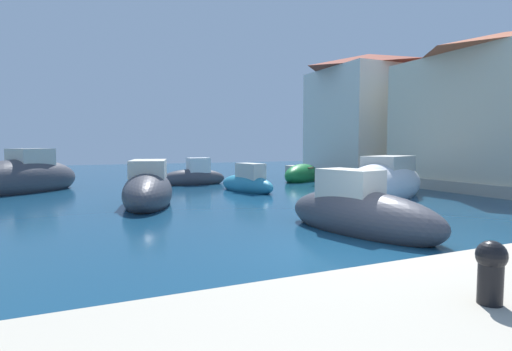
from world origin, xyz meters
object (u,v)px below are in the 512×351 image
object	(u,v)px
moored_boat_4	(383,184)
waterfront_building_annex	(367,111)
moored_boat_3	(359,214)
moored_boat_5	(302,175)
mooring_bollard	(491,269)
moored_boat_6	(194,177)
moored_boat_1	(148,190)
moored_boat_7	(23,179)
moored_boat_8	(247,183)
waterfront_building_main	(502,105)

from	to	relation	value
moored_boat_4	waterfront_building_annex	bearing A→B (deg)	-152.15
moored_boat_3	moored_boat_4	bearing A→B (deg)	120.65
waterfront_building_annex	moored_boat_5	bearing A→B (deg)	-164.95
moored_boat_4	mooring_bollard	distance (m)	12.25
moored_boat_3	moored_boat_4	size ratio (longest dim) A/B	0.70
moored_boat_4	moored_boat_6	bearing A→B (deg)	-84.46
moored_boat_1	moored_boat_6	xyz separation A→B (m)	(3.46, 6.38, -0.11)
moored_boat_3	moored_boat_7	distance (m)	15.43
moored_boat_7	waterfront_building_annex	xyz separation A→B (m)	(20.30, 1.32, 3.79)
moored_boat_8	waterfront_building_annex	size ratio (longest dim) A/B	0.49
moored_boat_3	moored_boat_6	bearing A→B (deg)	168.83
moored_boat_4	moored_boat_1	bearing A→B (deg)	-40.34
moored_boat_7	mooring_bollard	size ratio (longest dim) A/B	8.44
moored_boat_4	waterfront_building_annex	xyz separation A→B (m)	(7.09, 9.66, 3.83)
moored_boat_7	waterfront_building_main	distance (m)	22.13
moored_boat_3	moored_boat_4	xyz separation A→B (m)	(4.85, 4.63, 0.12)
moored_boat_6	moored_boat_8	size ratio (longest dim) A/B	0.95
moored_boat_1	waterfront_building_main	distance (m)	16.32
moored_boat_5	moored_boat_7	world-z (taller)	moored_boat_7
moored_boat_7	waterfront_building_annex	distance (m)	20.69
moored_boat_3	moored_boat_1	bearing A→B (deg)	-163.56
moored_boat_4	moored_boat_7	xyz separation A→B (m)	(-13.21, 8.34, 0.03)
mooring_bollard	waterfront_building_annex	bearing A→B (deg)	53.47
moored_boat_3	moored_boat_5	xyz separation A→B (m)	(5.91, 12.67, -0.09)
moored_boat_3	moored_boat_8	xyz separation A→B (m)	(0.91, 9.13, -0.07)
moored_boat_1	moored_boat_4	size ratio (longest dim) A/B	0.81
moored_boat_5	moored_boat_7	xyz separation A→B (m)	(-14.27, 0.30, 0.24)
moored_boat_3	moored_boat_8	distance (m)	9.17
moored_boat_3	moored_boat_4	world-z (taller)	moored_boat_4
moored_boat_5	moored_boat_6	xyz separation A→B (m)	(-6.34, 0.59, 0.04)
moored_boat_4	mooring_bollard	bearing A→B (deg)	27.33
moored_boat_7	moored_boat_4	bearing A→B (deg)	106.73
moored_boat_5	mooring_bollard	world-z (taller)	mooring_bollard
moored_boat_4	moored_boat_7	size ratio (longest dim) A/B	1.21
moored_boat_7	waterfront_building_annex	size ratio (longest dim) A/B	0.71
moored_boat_8	waterfront_building_main	distance (m)	12.37
moored_boat_1	waterfront_building_main	xyz separation A→B (m)	(15.82, -2.08, 3.42)
mooring_bollard	moored_boat_5	bearing A→B (deg)	64.81
moored_boat_6	moored_boat_7	distance (m)	7.94
moored_boat_1	mooring_bollard	size ratio (longest dim) A/B	8.30
waterfront_building_annex	moored_boat_8	bearing A→B (deg)	-154.90
moored_boat_4	moored_boat_5	world-z (taller)	moored_boat_4
waterfront_building_main	moored_boat_7	bearing A→B (deg)	158.08
moored_boat_4	mooring_bollard	xyz separation A→B (m)	(-7.33, -9.81, 0.30)
moored_boat_3	waterfront_building_annex	world-z (taller)	waterfront_building_annex
moored_boat_5	moored_boat_4	bearing A→B (deg)	-131.86
moored_boat_8	moored_boat_4	bearing A→B (deg)	-152.25
moored_boat_1	mooring_bollard	xyz separation A→B (m)	(1.40, -12.06, 0.35)
moored_boat_8	mooring_bollard	xyz separation A→B (m)	(-3.40, -14.31, 0.49)
moored_boat_7	moored_boat_1	bearing A→B (deg)	85.32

